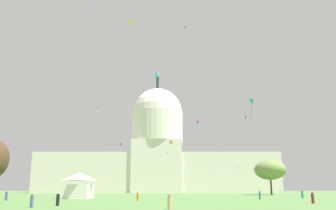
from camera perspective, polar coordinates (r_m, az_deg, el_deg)
The scene contains 24 objects.
capitol_building at distance 208.46m, azimuth -1.68°, elevation -7.79°, with size 131.60×28.56×67.04m.
event_tent at distance 81.50m, azimuth -13.63°, elevation -12.01°, with size 5.70×7.06×5.34m.
tree_east_near at distance 137.03m, azimuth 15.48°, elevation -9.61°, with size 12.26×12.68×12.10m.
person_maroon_deep_crowd at distance 55.95m, azimuth 21.43°, elevation -13.23°, with size 0.57×0.57×1.60m.
person_denim_lawn_far_right at distance 72.58m, azimuth -23.66°, elevation -12.74°, with size 0.58×0.58×1.65m.
person_black_near_tent at distance 46.83m, azimuth -16.64°, elevation -13.80°, with size 0.53×0.53×1.59m.
person_denim_edge_west at distance 43.25m, azimuth -20.28°, elevation -13.71°, with size 0.39×0.39×1.49m.
person_teal_mid_center at distance 75.70m, azimuth 13.96°, elevation -13.36°, with size 0.51×0.51×1.69m.
person_tan_back_right at distance 37.07m, azimuth 0.29°, elevation -14.72°, with size 0.46×0.46×1.60m.
person_orange_front_right at distance 64.82m, azimuth -4.67°, elevation -13.91°, with size 0.42×0.42×1.52m.
person_teal_mid_right at distance 86.89m, azimuth 20.02°, elevation -12.84°, with size 0.57×0.57×1.78m.
kite_black_mid at distance 164.92m, azimuth 11.91°, elevation -1.88°, with size 0.53×0.53×1.04m.
kite_violet_mid at distance 179.36m, azimuth -7.28°, elevation -6.04°, with size 1.02×1.00×3.42m.
kite_gold_high at distance 111.43m, azimuth -12.76°, elevation 15.16°, with size 0.85×1.37×3.22m.
kite_turquoise_low at distance 64.18m, azimuth 12.75°, elevation 0.54°, with size 0.79×0.74×3.64m.
kite_cyan_high at distance 118.82m, azimuth -1.68°, elevation 4.71°, with size 1.37×1.37×1.23m.
kite_yellow_mid at distance 71.62m, azimuth -5.61°, elevation 12.52°, with size 1.49×0.85×2.50m.
kite_blue_high at distance 117.14m, azimuth 2.51°, elevation 11.78°, with size 1.07×1.90×0.23m.
kite_magenta_mid at distance 180.54m, azimuth 4.60°, elevation -2.62°, with size 1.24×1.23×1.05m.
kite_orange_mid at distance 146.20m, azimuth 0.47°, elevation -5.71°, with size 1.32×1.37×1.40m.
kite_red_low at distance 127.45m, azimuth -0.09°, elevation -7.66°, with size 1.08×0.86×0.16m.
kite_lime_high at distance 145.88m, azimuth 4.30°, elevation 4.88°, with size 0.86×1.64×2.93m.
kite_pink_low at distance 170.70m, azimuth 10.92°, elevation -9.29°, with size 0.53×0.88×3.46m.
kite_white_high at distance 187.63m, azimuth -10.72°, elevation -1.07°, with size 0.66×0.72×0.79m.
Camera 1 is at (1.41, -33.41, 1.93)m, focal length 39.50 mm.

